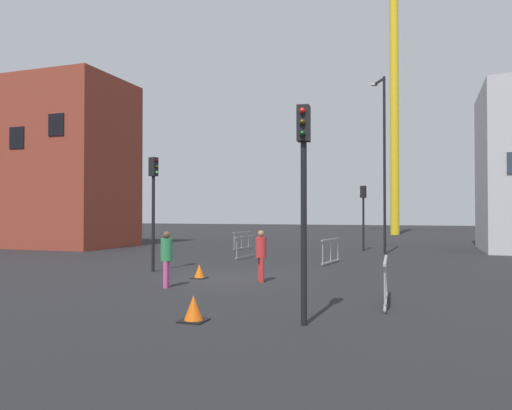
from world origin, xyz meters
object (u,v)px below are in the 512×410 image
(streetlamp_tall, at_px, (383,154))
(traffic_cone_by_barrier, at_px, (193,309))
(construction_crane, at_px, (397,63))
(pedestrian_walking, at_px, (166,255))
(traffic_cone_orange, at_px, (199,272))
(traffic_light_island, at_px, (153,195))
(traffic_light_median, at_px, (304,178))
(pedestrian_waiting, at_px, (261,252))
(traffic_light_crosswalk, at_px, (363,207))

(streetlamp_tall, relative_size, traffic_cone_by_barrier, 18.06)
(construction_crane, xyz_separation_m, pedestrian_walking, (-4.34, -39.28, -16.63))
(streetlamp_tall, bearing_deg, construction_crane, 91.50)
(traffic_cone_orange, bearing_deg, pedestrian_walking, -90.43)
(construction_crane, bearing_deg, traffic_light_island, -100.68)
(traffic_light_median, bearing_deg, streetlamp_tall, 89.79)
(streetlamp_tall, relative_size, pedestrian_waiting, 5.83)
(traffic_light_median, relative_size, traffic_light_island, 1.00)
(streetlamp_tall, xyz_separation_m, traffic_cone_orange, (-4.98, -12.06, -5.15))
(traffic_light_crosswalk, height_order, traffic_cone_orange, traffic_light_crosswalk)
(pedestrian_waiting, distance_m, traffic_cone_by_barrier, 5.87)
(construction_crane, relative_size, traffic_cone_orange, 57.85)
(traffic_light_island, relative_size, traffic_cone_by_barrier, 8.12)
(pedestrian_waiting, relative_size, traffic_cone_orange, 3.44)
(construction_crane, xyz_separation_m, traffic_cone_by_barrier, (-1.57, -43.07, -17.34))
(traffic_light_island, distance_m, pedestrian_waiting, 5.21)
(streetlamp_tall, relative_size, pedestrian_walking, 5.77)
(streetlamp_tall, relative_size, traffic_cone_orange, 20.02)
(traffic_light_crosswalk, bearing_deg, traffic_light_median, -86.35)
(traffic_light_island, height_order, traffic_cone_by_barrier, traffic_light_island)
(traffic_light_crosswalk, height_order, pedestrian_walking, traffic_light_crosswalk)
(construction_crane, xyz_separation_m, pedestrian_waiting, (-2.11, -37.27, -16.64))
(traffic_light_crosswalk, height_order, traffic_cone_by_barrier, traffic_light_crosswalk)
(construction_crane, relative_size, traffic_light_island, 6.42)
(pedestrian_walking, height_order, pedestrian_waiting, pedestrian_walking)
(traffic_light_median, xyz_separation_m, traffic_cone_by_barrier, (-2.16, -0.41, -2.60))
(traffic_light_median, height_order, pedestrian_waiting, traffic_light_median)
(construction_crane, height_order, traffic_light_median, construction_crane)
(traffic_light_crosswalk, distance_m, traffic_cone_orange, 14.78)
(traffic_light_median, bearing_deg, traffic_light_crosswalk, 93.65)
(traffic_light_median, distance_m, traffic_cone_orange, 7.86)
(traffic_light_median, relative_size, traffic_cone_orange, 9.02)
(construction_crane, height_order, streetlamp_tall, construction_crane)
(traffic_cone_by_barrier, xyz_separation_m, traffic_cone_orange, (-2.75, 5.95, -0.03))
(pedestrian_walking, relative_size, traffic_cone_by_barrier, 3.13)
(traffic_light_island, xyz_separation_m, traffic_cone_orange, (2.45, -1.16, -2.62))
(traffic_light_island, bearing_deg, streetlamp_tall, 55.68)
(traffic_light_island, bearing_deg, traffic_light_median, -42.27)
(pedestrian_walking, xyz_separation_m, traffic_cone_by_barrier, (2.77, -3.80, -0.71))
(construction_crane, relative_size, traffic_light_crosswalk, 7.24)
(traffic_light_island, xyz_separation_m, pedestrian_walking, (2.44, -3.31, -1.89))
(construction_crane, relative_size, streetlamp_tall, 2.89)
(pedestrian_waiting, xyz_separation_m, traffic_cone_by_barrier, (0.54, -5.80, -0.70))
(traffic_light_crosswalk, relative_size, traffic_light_median, 0.89)
(construction_crane, distance_m, traffic_cone_orange, 41.22)
(traffic_cone_orange, bearing_deg, traffic_light_island, 154.63)
(streetlamp_tall, distance_m, pedestrian_waiting, 13.27)
(construction_crane, distance_m, pedestrian_walking, 42.87)
(traffic_light_crosswalk, xyz_separation_m, traffic_cone_orange, (-3.66, -14.13, -2.33))
(pedestrian_waiting, xyz_separation_m, traffic_cone_orange, (-2.22, 0.14, -0.72))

